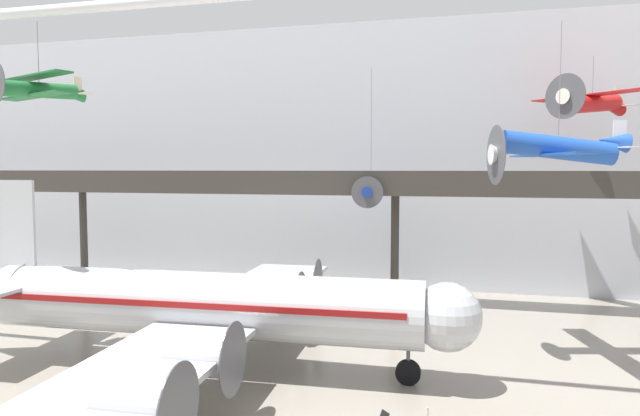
{
  "coord_description": "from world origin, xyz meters",
  "views": [
    {
      "loc": [
        5.79,
        -20.07,
        11.12
      ],
      "look_at": [
        -2.62,
        12.49,
        8.79
      ],
      "focal_mm": 32.0,
      "sensor_mm": 36.0,
      "label": 1
    }
  ],
  "objects_px": {
    "suspended_plane_green_biplane": "(39,89)",
    "suspended_plane_red_highwing": "(592,103)",
    "suspended_plane_blue_trainer": "(558,148)",
    "airliner_silver_main": "(200,305)",
    "suspended_plane_white_twin": "(371,190)"
  },
  "relations": [
    {
      "from": "airliner_silver_main",
      "to": "suspended_plane_red_highwing",
      "type": "bearing_deg",
      "value": 36.57
    },
    {
      "from": "suspended_plane_red_highwing",
      "to": "suspended_plane_green_biplane",
      "type": "xyz_separation_m",
      "value": [
        -33.19,
        -19.13,
        -0.37
      ]
    },
    {
      "from": "suspended_plane_white_twin",
      "to": "suspended_plane_green_biplane",
      "type": "xyz_separation_m",
      "value": [
        -16.35,
        -18.76,
        6.35
      ]
    },
    {
      "from": "suspended_plane_red_highwing",
      "to": "suspended_plane_white_twin",
      "type": "height_order",
      "value": "suspended_plane_red_highwing"
    },
    {
      "from": "airliner_silver_main",
      "to": "suspended_plane_green_biplane",
      "type": "xyz_separation_m",
      "value": [
        -9.95,
        -0.14,
        12.11
      ]
    },
    {
      "from": "suspended_plane_green_biplane",
      "to": "suspended_plane_blue_trainer",
      "type": "height_order",
      "value": "suspended_plane_green_biplane"
    },
    {
      "from": "suspended_plane_blue_trainer",
      "to": "suspended_plane_red_highwing",
      "type": "bearing_deg",
      "value": -123.29
    },
    {
      "from": "suspended_plane_white_twin",
      "to": "suspended_plane_blue_trainer",
      "type": "distance_m",
      "value": 17.51
    },
    {
      "from": "suspended_plane_green_biplane",
      "to": "airliner_silver_main",
      "type": "bearing_deg",
      "value": 113.05
    },
    {
      "from": "suspended_plane_green_biplane",
      "to": "suspended_plane_red_highwing",
      "type": "bearing_deg",
      "value": 142.23
    },
    {
      "from": "suspended_plane_green_biplane",
      "to": "suspended_plane_white_twin",
      "type": "bearing_deg",
      "value": 161.2
    },
    {
      "from": "suspended_plane_red_highwing",
      "to": "suspended_plane_green_biplane",
      "type": "relative_size",
      "value": 1.21
    },
    {
      "from": "airliner_silver_main",
      "to": "suspended_plane_blue_trainer",
      "type": "relative_size",
      "value": 3.55
    },
    {
      "from": "airliner_silver_main",
      "to": "suspended_plane_red_highwing",
      "type": "distance_m",
      "value": 32.5
    },
    {
      "from": "suspended_plane_red_highwing",
      "to": "suspended_plane_green_biplane",
      "type": "distance_m",
      "value": 38.3
    }
  ]
}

